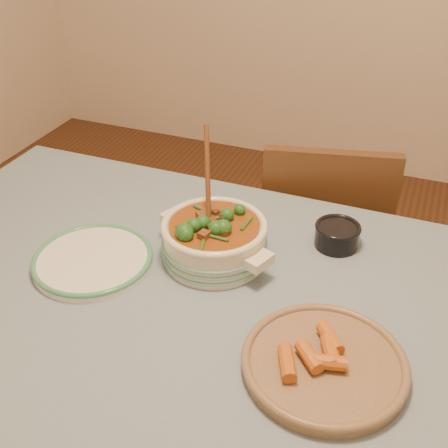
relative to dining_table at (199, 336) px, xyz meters
name	(u,v)px	position (x,y,z in m)	size (l,w,h in m)	color
dining_table	(199,336)	(0.00, 0.00, 0.00)	(1.68, 1.08, 0.76)	brown
stew_casserole	(214,237)	(-0.03, 0.18, 0.16)	(0.32, 0.32, 0.30)	#EAE3C4
white_plate	(93,260)	(-0.30, 0.04, 0.10)	(0.34, 0.34, 0.03)	white
condiment_bowl	(337,234)	(0.23, 0.34, 0.13)	(0.12, 0.12, 0.06)	black
fried_plate	(325,361)	(0.30, -0.08, 0.11)	(0.38, 0.38, 0.05)	#997054
chair_far	(322,237)	(0.13, 0.74, -0.17)	(0.49, 0.49, 0.87)	#57321A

